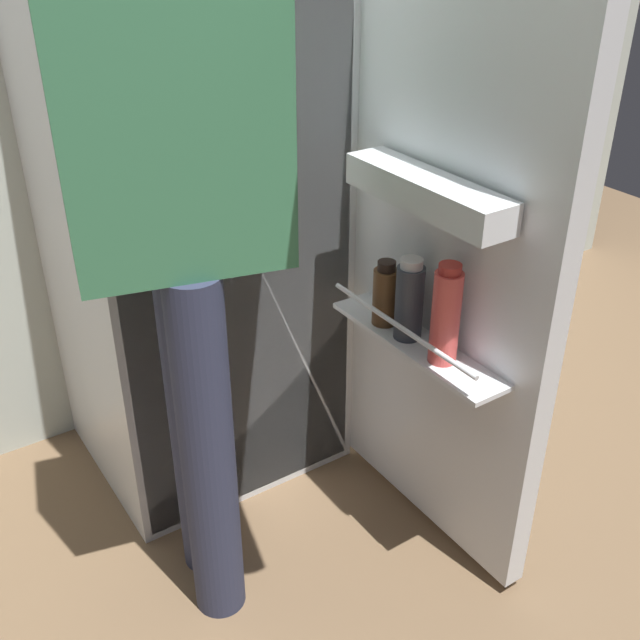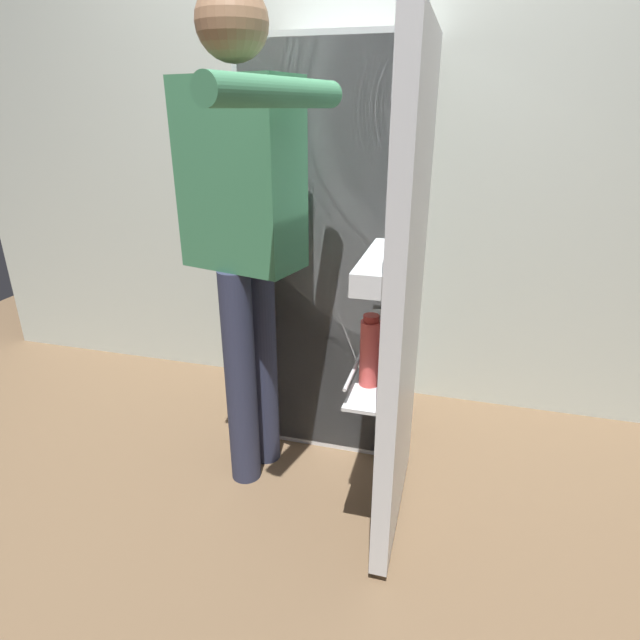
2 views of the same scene
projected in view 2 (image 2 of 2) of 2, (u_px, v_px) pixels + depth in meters
The scene contains 4 objects.
ground_plane at pixel (306, 482), 2.13m from camera, with size 5.95×5.95×0.00m, color brown.
kitchen_wall at pixel (358, 142), 2.44m from camera, with size 4.40×0.10×2.55m, color beige.
refrigerator at pixel (343, 255), 2.23m from camera, with size 0.73×1.25×1.67m.
person at pixel (245, 214), 1.81m from camera, with size 0.57×0.80×1.78m.
Camera 2 is at (0.51, -1.64, 1.42)m, focal length 29.03 mm.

